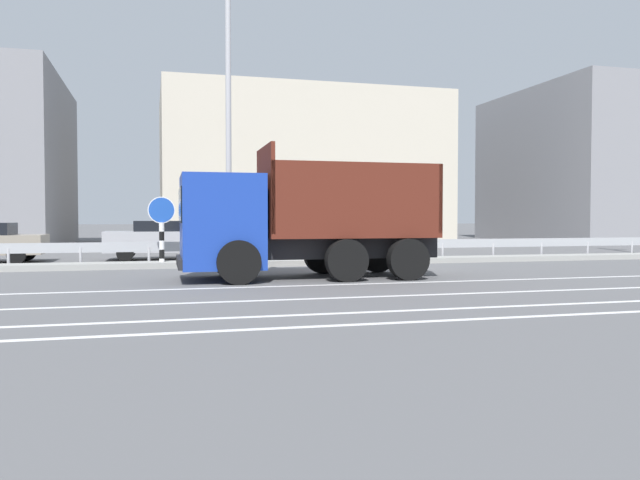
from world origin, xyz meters
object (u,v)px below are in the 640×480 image
(median_road_sign, at_px, (162,229))
(street_lamp_1, at_px, (229,80))
(dump_truck, at_px, (276,228))
(parked_car_4, at_px, (162,239))

(median_road_sign, xyz_separation_m, street_lamp_1, (2.10, -0.23, 4.72))
(dump_truck, bearing_deg, median_road_sign, 32.76)
(median_road_sign, xyz_separation_m, parked_car_4, (0.04, 3.98, -0.46))
(dump_truck, bearing_deg, street_lamp_1, 9.85)
(median_road_sign, bearing_deg, street_lamp_1, -6.20)
(dump_truck, relative_size, median_road_sign, 2.99)
(median_road_sign, bearing_deg, parked_car_4, 89.35)
(street_lamp_1, bearing_deg, dump_truck, -81.08)
(dump_truck, xyz_separation_m, parked_car_4, (-2.72, 8.43, -0.55))
(dump_truck, height_order, median_road_sign, dump_truck)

